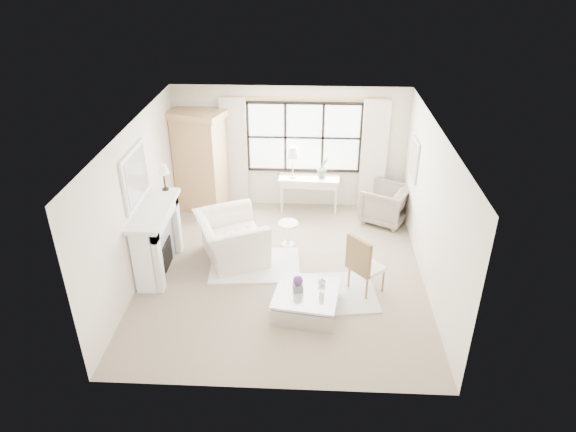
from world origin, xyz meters
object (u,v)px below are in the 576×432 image
at_px(coffee_table, 306,302).
at_px(armoire, 200,161).
at_px(console_table, 309,194).
at_px(club_armchair, 231,238).

bearing_deg(coffee_table, armoire, 132.33).
distance_m(console_table, club_armchair, 2.46).
distance_m(armoire, coffee_table, 4.32).
xyz_separation_m(armoire, club_armchair, (0.93, -1.99, -0.71)).
distance_m(armoire, club_armchair, 2.30).
bearing_deg(club_armchair, coffee_table, -160.83).
distance_m(club_armchair, coffee_table, 2.09).
bearing_deg(coffee_table, console_table, 98.54).
bearing_deg(armoire, console_table, 18.93).
height_order(armoire, club_armchair, armoire).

